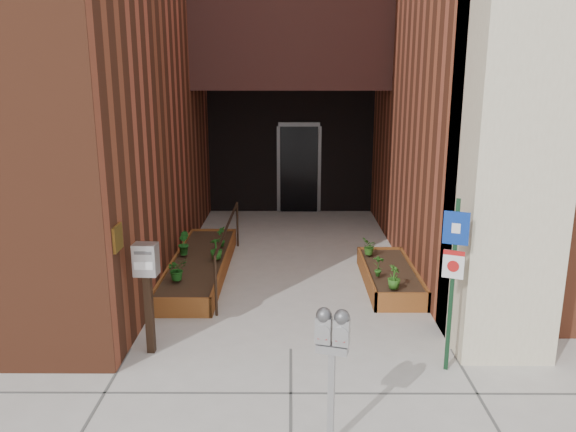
{
  "coord_description": "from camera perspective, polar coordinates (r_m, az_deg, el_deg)",
  "views": [
    {
      "loc": [
        -0.0,
        -6.35,
        3.32
      ],
      "look_at": [
        -0.04,
        1.8,
        1.25
      ],
      "focal_mm": 35.0,
      "sensor_mm": 36.0,
      "label": 1
    }
  ],
  "objects": [
    {
      "name": "shrub_left_a",
      "position": [
        8.65,
        -11.22,
        -5.31
      ],
      "size": [
        0.43,
        0.43,
        0.34
      ],
      "primitive_type": "imported",
      "rotation": [
        0.0,
        0.0,
        0.68
      ],
      "color": "#1D611B",
      "rests_on": "planter_left"
    },
    {
      "name": "planter_right",
      "position": [
        9.27,
        10.27,
        -6.13
      ],
      "size": [
        0.8,
        2.2,
        0.3
      ],
      "color": "brown",
      "rests_on": "ground"
    },
    {
      "name": "shrub_right_a",
      "position": [
        8.3,
        10.72,
        -6.09
      ],
      "size": [
        0.25,
        0.25,
        0.35
      ],
      "primitive_type": "imported",
      "rotation": [
        0.0,
        0.0,
        1.18
      ],
      "color": "#2C621C",
      "rests_on": "planter_right"
    },
    {
      "name": "ground",
      "position": [
        7.17,
        0.27,
        -13.37
      ],
      "size": [
        80.0,
        80.0,
        0.0
      ],
      "primitive_type": "plane",
      "color": "#9E9991",
      "rests_on": "ground"
    },
    {
      "name": "shrub_right_b",
      "position": [
        8.75,
        9.19,
        -5.0
      ],
      "size": [
        0.24,
        0.24,
        0.34
      ],
      "primitive_type": "imported",
      "rotation": [
        0.0,
        0.0,
        2.72
      ],
      "color": "#27631C",
      "rests_on": "planter_right"
    },
    {
      "name": "shrub_right_c",
      "position": [
        9.74,
        8.26,
        -3.09
      ],
      "size": [
        0.31,
        0.31,
        0.3
      ],
      "primitive_type": "imported",
      "rotation": [
        0.0,
        0.0,
        4.55
      ],
      "color": "#2C601B",
      "rests_on": "planter_right"
    },
    {
      "name": "sign_post",
      "position": [
        6.48,
        16.44,
        -5.06
      ],
      "size": [
        0.26,
        0.12,
        2.02
      ],
      "color": "#12321C",
      "rests_on": "ground"
    },
    {
      "name": "shrub_left_d",
      "position": [
        10.17,
        -6.78,
        -2.08
      ],
      "size": [
        0.26,
        0.26,
        0.36
      ],
      "primitive_type": "imported",
      "rotation": [
        0.0,
        0.0,
        5.24
      ],
      "color": "#195618",
      "rests_on": "planter_left"
    },
    {
      "name": "planter_left",
      "position": [
        9.72,
        -8.93,
        -5.1
      ],
      "size": [
        0.9,
        3.6,
        0.3
      ],
      "color": "brown",
      "rests_on": "ground"
    },
    {
      "name": "shrub_left_b",
      "position": [
        9.81,
        -10.61,
        -2.73
      ],
      "size": [
        0.29,
        0.29,
        0.4
      ],
      "primitive_type": "imported",
      "rotation": [
        0.0,
        0.0,
        1.95
      ],
      "color": "#1A5E1D",
      "rests_on": "planter_left"
    },
    {
      "name": "payment_dropbox",
      "position": [
        6.91,
        -14.15,
        -5.82
      ],
      "size": [
        0.29,
        0.22,
        1.39
      ],
      "color": "black",
      "rests_on": "ground"
    },
    {
      "name": "parking_meter",
      "position": [
        5.06,
        4.52,
        -12.55
      ],
      "size": [
        0.31,
        0.18,
        1.35
      ],
      "color": "#9B9B9E",
      "rests_on": "ground"
    },
    {
      "name": "shrub_left_c",
      "position": [
        9.5,
        -7.3,
        -3.27
      ],
      "size": [
        0.28,
        0.28,
        0.37
      ],
      "primitive_type": "imported",
      "rotation": [
        0.0,
        0.0,
        3.62
      ],
      "color": "#20631C",
      "rests_on": "planter_left"
    },
    {
      "name": "handrail",
      "position": [
        9.42,
        -6.12,
        -1.71
      ],
      "size": [
        0.04,
        3.34,
        0.9
      ],
      "color": "black",
      "rests_on": "ground"
    }
  ]
}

